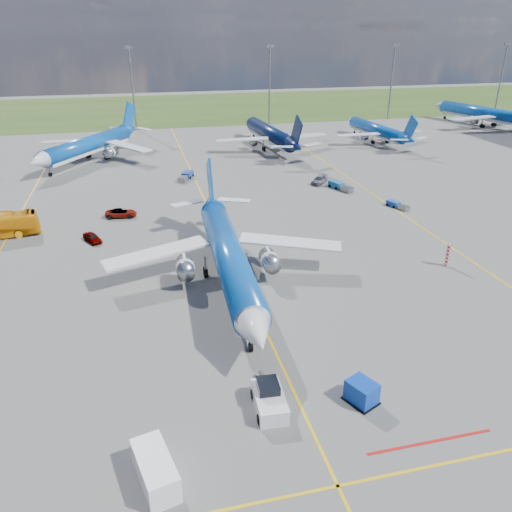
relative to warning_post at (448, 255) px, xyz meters
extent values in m
plane|color=#5C5C5A|center=(-26.00, -8.00, -1.50)|extent=(400.00, 400.00, 0.00)
cube|color=#2D4719|center=(-26.00, 142.00, -1.50)|extent=(400.00, 80.00, 0.01)
cube|color=yellow|center=(-26.00, 22.00, -1.49)|extent=(0.25, 160.00, 0.02)
cube|color=yellow|center=(-26.00, -28.00, -1.49)|extent=(60.00, 0.25, 0.02)
cube|color=yellow|center=(-56.00, 32.00, -1.49)|extent=(0.25, 120.00, 0.02)
cube|color=yellow|center=(4.00, 32.00, -1.49)|extent=(0.25, 120.00, 0.02)
cube|color=#A5140F|center=(-18.00, -26.00, -1.49)|extent=(10.00, 0.25, 0.02)
cylinder|color=slate|center=(-36.00, 102.00, 9.50)|extent=(0.50, 0.50, 22.00)
cube|color=slate|center=(-36.00, 102.00, 20.80)|extent=(2.20, 0.50, 0.80)
cylinder|color=slate|center=(4.00, 102.00, 9.50)|extent=(0.50, 0.50, 22.00)
cube|color=slate|center=(4.00, 102.00, 20.80)|extent=(2.20, 0.50, 0.80)
cylinder|color=slate|center=(44.00, 102.00, 9.50)|extent=(0.50, 0.50, 22.00)
cube|color=slate|center=(44.00, 102.00, 20.80)|extent=(2.20, 0.50, 0.80)
cylinder|color=slate|center=(84.00, 102.00, 9.50)|extent=(0.50, 0.50, 22.00)
cube|color=slate|center=(84.00, 102.00, 20.80)|extent=(2.20, 0.50, 0.80)
cylinder|color=red|center=(0.00, 0.00, 0.00)|extent=(0.50, 0.50, 3.00)
cube|color=silver|center=(-28.49, -19.82, -0.82)|extent=(2.56, 4.52, 1.36)
cube|color=black|center=(-28.45, -19.19, 0.12)|extent=(1.78, 1.98, 0.94)
cube|color=slate|center=(-28.32, -17.11, -0.93)|extent=(0.41, 2.52, 0.21)
cube|color=#0C38A9|center=(-21.07, -20.74, -0.58)|extent=(2.63, 2.86, 1.84)
cube|color=white|center=(-37.61, -24.82, -0.46)|extent=(3.12, 5.10, 2.09)
imported|color=#999999|center=(-43.95, 18.54, -0.86)|extent=(3.09, 4.00, 1.27)
imported|color=#999999|center=(-40.06, 27.88, -0.83)|extent=(5.09, 2.83, 1.35)
imported|color=#999999|center=(-3.02, 38.09, -0.80)|extent=(4.65, 4.89, 1.40)
cube|color=#1C46A9|center=(4.35, 22.41, -1.03)|extent=(1.90, 2.50, 0.94)
cube|color=slate|center=(5.14, 20.33, -1.12)|extent=(1.56, 1.96, 0.77)
cube|color=navy|center=(-27.25, 48.05, -0.88)|extent=(2.66, 3.32, 1.24)
cube|color=slate|center=(-28.48, 45.39, -0.99)|extent=(2.17, 2.61, 1.01)
cube|color=#185B92|center=(-0.99, 34.52, -0.88)|extent=(2.45, 3.27, 1.23)
cube|color=slate|center=(-0.02, 31.77, -1.00)|extent=(2.01, 2.56, 1.01)
camera|label=1|loc=(-36.77, -49.55, 26.10)|focal=35.00mm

